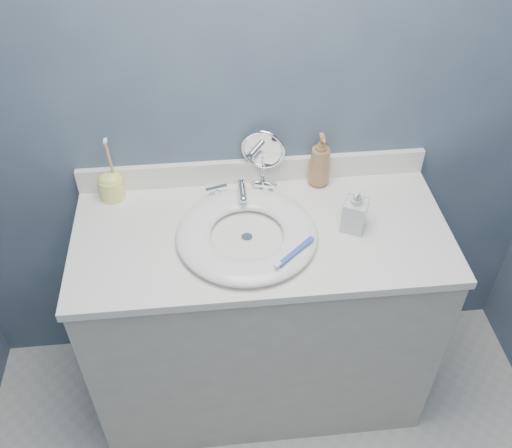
{
  "coord_description": "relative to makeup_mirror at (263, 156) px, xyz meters",
  "views": [
    {
      "loc": [
        -0.15,
        -0.36,
        2.14
      ],
      "look_at": [
        -0.02,
        0.94,
        0.94
      ],
      "focal_mm": 40.0,
      "sensor_mm": 36.0,
      "label": 1
    }
  ],
  "objects": [
    {
      "name": "makeup_mirror",
      "position": [
        0.0,
        0.0,
        0.0
      ],
      "size": [
        0.15,
        0.09,
        0.23
      ],
      "rotation": [
        0.0,
        0.0,
        -0.29
      ],
      "color": "silver",
      "rests_on": "countertop"
    },
    {
      "name": "back_wall",
      "position": [
        -0.03,
        0.04,
        0.2
      ],
      "size": [
        2.2,
        0.02,
        2.4
      ],
      "primitive_type": "cube",
      "color": "#434F65",
      "rests_on": "ground"
    },
    {
      "name": "soap_bottle_clear",
      "position": [
        0.27,
        -0.25,
        -0.04
      ],
      "size": [
        0.1,
        0.1,
        0.16
      ],
      "primitive_type": "imported",
      "rotation": [
        0.0,
        0.0,
        -0.47
      ],
      "color": "silver",
      "rests_on": "countertop"
    },
    {
      "name": "soap_bottle_amber",
      "position": [
        0.2,
        -0.01,
        -0.02
      ],
      "size": [
        0.08,
        0.08,
        0.2
      ],
      "primitive_type": "imported",
      "rotation": [
        0.0,
        0.0,
        0.0
      ],
      "color": "#A07248",
      "rests_on": "countertop"
    },
    {
      "name": "toothbrush_lying",
      "position": [
        0.05,
        -0.39,
        -0.08
      ],
      "size": [
        0.14,
        0.13,
        0.02
      ],
      "rotation": [
        0.0,
        0.0,
        0.73
      ],
      "color": "blue",
      "rests_on": "basin"
    },
    {
      "name": "countertop",
      "position": [
        -0.03,
        -0.24,
        -0.14
      ],
      "size": [
        1.22,
        0.57,
        0.03
      ],
      "primitive_type": "cube",
      "color": "white",
      "rests_on": "vanity_cabinet"
    },
    {
      "name": "faucet",
      "position": [
        -0.08,
        -0.07,
        -0.1
      ],
      "size": [
        0.25,
        0.13,
        0.07
      ],
      "color": "silver",
      "rests_on": "countertop"
    },
    {
      "name": "drain",
      "position": [
        -0.08,
        -0.27,
        -0.12
      ],
      "size": [
        0.04,
        0.04,
        0.01
      ],
      "primitive_type": "cylinder",
      "color": "silver",
      "rests_on": "countertop"
    },
    {
      "name": "vanity_cabinet",
      "position": [
        -0.03,
        -0.24,
        -0.58
      ],
      "size": [
        1.2,
        0.55,
        0.85
      ],
      "primitive_type": "cube",
      "color": "beige",
      "rests_on": "ground"
    },
    {
      "name": "toothbrush_holder",
      "position": [
        -0.52,
        -0.02,
        -0.07
      ],
      "size": [
        0.08,
        0.08,
        0.24
      ],
      "rotation": [
        0.0,
        0.0,
        -0.24
      ],
      "color": "#F8F97C",
      "rests_on": "countertop"
    },
    {
      "name": "backsplash",
      "position": [
        -0.03,
        0.02,
        -0.08
      ],
      "size": [
        1.22,
        0.02,
        0.09
      ],
      "primitive_type": "cube",
      "color": "white",
      "rests_on": "countertop"
    },
    {
      "name": "basin",
      "position": [
        -0.08,
        -0.27,
        -0.1
      ],
      "size": [
        0.45,
        0.45,
        0.04
      ],
      "primitive_type": null,
      "color": "white",
      "rests_on": "countertop"
    }
  ]
}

